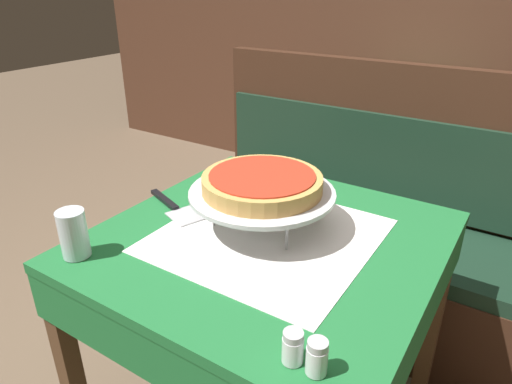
{
  "coord_description": "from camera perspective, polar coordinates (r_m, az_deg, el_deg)",
  "views": [
    {
      "loc": [
        0.54,
        -0.9,
        1.41
      ],
      "look_at": [
        -0.04,
        0.0,
        0.9
      ],
      "focal_mm": 32.0,
      "sensor_mm": 36.0,
      "label": 1
    }
  ],
  "objects": [
    {
      "name": "salt_shaker",
      "position": [
        0.86,
        4.62,
        -18.74
      ],
      "size": [
        0.04,
        0.04,
        0.07
      ],
      "color": "silver",
      "rests_on": "dining_table_front"
    },
    {
      "name": "dining_table_front",
      "position": [
        1.28,
        1.45,
        -9.3
      ],
      "size": [
        0.87,
        0.87,
        0.78
      ],
      "color": "#1E6B33",
      "rests_on": "ground_plane"
    },
    {
      "name": "dining_table_rear",
      "position": [
        2.86,
        18.15,
        9.18
      ],
      "size": [
        0.61,
        0.61,
        0.79
      ],
      "color": "#1E6B33",
      "rests_on": "ground_plane"
    },
    {
      "name": "pepper_shaker",
      "position": [
        0.84,
        7.62,
        -19.78
      ],
      "size": [
        0.04,
        0.04,
        0.07
      ],
      "color": "silver",
      "rests_on": "dining_table_front"
    },
    {
      "name": "pizza_pan_stand",
      "position": [
        1.22,
        0.76,
        -0.25
      ],
      "size": [
        0.39,
        0.39,
        0.11
      ],
      "color": "#ADADB2",
      "rests_on": "dining_table_front"
    },
    {
      "name": "water_glass_near",
      "position": [
        1.2,
        -21.85,
        -4.87
      ],
      "size": [
        0.07,
        0.07,
        0.12
      ],
      "color": "silver",
      "rests_on": "dining_table_front"
    },
    {
      "name": "booth_bench",
      "position": [
        2.09,
        12.64,
        -6.66
      ],
      "size": [
        1.56,
        0.51,
        1.09
      ],
      "color": "#3D2316",
      "rests_on": "ground_plane"
    },
    {
      "name": "back_wall_panel",
      "position": [
        3.17,
        24.3,
        19.53
      ],
      "size": [
        6.0,
        0.04,
        2.4
      ],
      "primitive_type": "cube",
      "color": "#4C2D1E",
      "rests_on": "ground_plane"
    },
    {
      "name": "condiment_caddy",
      "position": [
        2.87,
        20.58,
        12.07
      ],
      "size": [
        0.12,
        0.12,
        0.14
      ],
      "color": "black",
      "rests_on": "dining_table_rear"
    },
    {
      "name": "pizza_server",
      "position": [
        1.38,
        -10.12,
        -1.83
      ],
      "size": [
        0.26,
        0.14,
        0.01
      ],
      "color": "#BCBCC1",
      "rests_on": "dining_table_front"
    },
    {
      "name": "deep_dish_pizza",
      "position": [
        1.21,
        0.77,
        1.19
      ],
      "size": [
        0.32,
        0.32,
        0.05
      ],
      "color": "tan",
      "rests_on": "pizza_pan_stand"
    }
  ]
}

